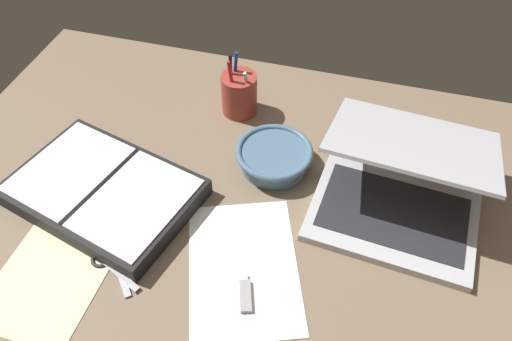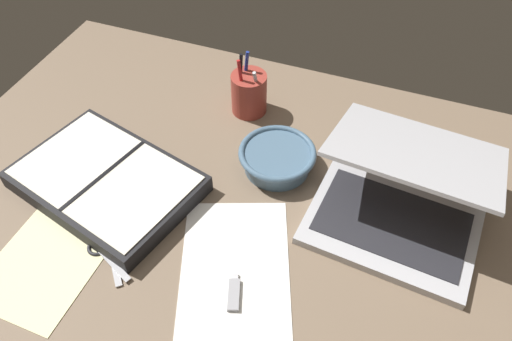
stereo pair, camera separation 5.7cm
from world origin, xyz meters
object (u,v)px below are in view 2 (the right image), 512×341
Objects in this scene: bowl at (277,158)px; scissors at (106,249)px; planner at (106,181)px; laptop at (400,200)px; pen_cup at (249,93)px.

scissors is (-23.12, -31.29, -2.55)cm from bowl.
planner reaches higher than scissors.
laptop is 3.02× the size of scissors.
scissors is at bearing -102.88° from pen_cup.
laptop is at bearing -9.27° from bowl.
planner is (-18.47, -33.43, -3.01)cm from pen_cup.
pen_cup is at bearing 75.86° from planner.
planner is (-57.13, -13.65, -3.12)cm from laptop.
pen_cup is (-12.41, 15.50, 2.26)cm from bowl.
laptop is 0.84× the size of planner.
bowl is at bearing 90.18° from scissors.
laptop is at bearing 65.32° from scissors.
scissors is (-49.37, -27.01, -4.92)cm from laptop.
laptop is 26.71cm from bowl.
laptop reaches higher than scissors.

